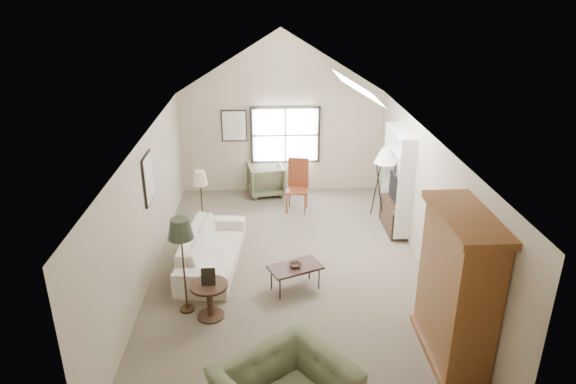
{
  "coord_description": "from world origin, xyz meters",
  "views": [
    {
      "loc": [
        -0.41,
        -8.25,
        4.97
      ],
      "look_at": [
        0.0,
        0.4,
        1.4
      ],
      "focal_mm": 32.0,
      "sensor_mm": 36.0,
      "label": 1
    }
  ],
  "objects_px": {
    "armoire": "(457,288)",
    "coffee_table": "(295,278)",
    "side_chair": "(297,186)",
    "armchair_far": "(266,179)",
    "side_table": "(210,301)",
    "sofa": "(212,249)"
  },
  "relations": [
    {
      "from": "sofa",
      "to": "armchair_far",
      "type": "xyz_separation_m",
      "value": [
        1.02,
        3.47,
        0.04
      ]
    },
    {
      "from": "armoire",
      "to": "sofa",
      "type": "height_order",
      "value": "armoire"
    },
    {
      "from": "side_table",
      "to": "side_chair",
      "type": "relative_size",
      "value": 0.49
    },
    {
      "from": "sofa",
      "to": "armoire",
      "type": "bearing_deg",
      "value": -120.31
    },
    {
      "from": "armoire",
      "to": "side_table",
      "type": "relative_size",
      "value": 3.67
    },
    {
      "from": "armoire",
      "to": "coffee_table",
      "type": "distance_m",
      "value": 2.88
    },
    {
      "from": "armoire",
      "to": "side_chair",
      "type": "relative_size",
      "value": 1.81
    },
    {
      "from": "armchair_far",
      "to": "sofa",
      "type": "bearing_deg",
      "value": 63.56
    },
    {
      "from": "armoire",
      "to": "coffee_table",
      "type": "xyz_separation_m",
      "value": [
        -2.1,
        1.76,
        -0.87
      ]
    },
    {
      "from": "armoire",
      "to": "coffee_table",
      "type": "height_order",
      "value": "armoire"
    },
    {
      "from": "side_table",
      "to": "side_chair",
      "type": "height_order",
      "value": "side_chair"
    },
    {
      "from": "armoire",
      "to": "armchair_far",
      "type": "distance_m",
      "value": 6.66
    },
    {
      "from": "armchair_far",
      "to": "side_table",
      "type": "height_order",
      "value": "armchair_far"
    },
    {
      "from": "armoire",
      "to": "side_chair",
      "type": "xyz_separation_m",
      "value": [
        -1.86,
        5.07,
        -0.49
      ]
    },
    {
      "from": "coffee_table",
      "to": "side_chair",
      "type": "distance_m",
      "value": 3.34
    },
    {
      "from": "sofa",
      "to": "side_chair",
      "type": "bearing_deg",
      "value": -29.61
    },
    {
      "from": "side_chair",
      "to": "coffee_table",
      "type": "bearing_deg",
      "value": -82.93
    },
    {
      "from": "coffee_table",
      "to": "side_table",
      "type": "bearing_deg",
      "value": -152.42
    },
    {
      "from": "sofa",
      "to": "coffee_table",
      "type": "xyz_separation_m",
      "value": [
        1.5,
        -0.87,
        -0.12
      ]
    },
    {
      "from": "sofa",
      "to": "armchair_far",
      "type": "relative_size",
      "value": 2.79
    },
    {
      "from": "armchair_far",
      "to": "side_table",
      "type": "bearing_deg",
      "value": 69.65
    },
    {
      "from": "armchair_far",
      "to": "side_chair",
      "type": "xyz_separation_m",
      "value": [
        0.71,
        -1.03,
        0.22
      ]
    }
  ]
}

